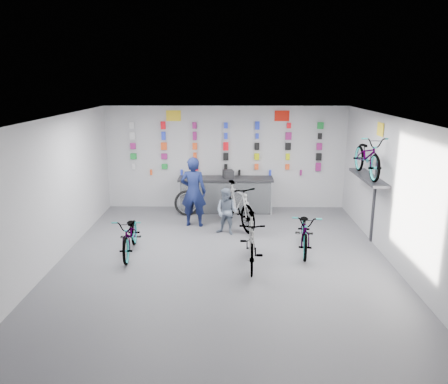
{
  "coord_description": "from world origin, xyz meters",
  "views": [
    {
      "loc": [
        0.13,
        -8.62,
        3.74
      ],
      "look_at": [
        -0.02,
        1.4,
        1.14
      ],
      "focal_mm": 35.0,
      "sensor_mm": 36.0,
      "label": 1
    }
  ],
  "objects_px": {
    "bike_service": "(237,205)",
    "clerk": "(193,192)",
    "bike_left": "(130,235)",
    "bike_right": "(305,231)",
    "customer": "(227,212)",
    "counter": "(226,195)",
    "bike_center": "(251,241)"
  },
  "relations": [
    {
      "from": "bike_right",
      "to": "customer",
      "type": "distance_m",
      "value": 2.05
    },
    {
      "from": "counter",
      "to": "bike_left",
      "type": "relative_size",
      "value": 1.59
    },
    {
      "from": "bike_center",
      "to": "clerk",
      "type": "distance_m",
      "value": 2.88
    },
    {
      "from": "bike_service",
      "to": "customer",
      "type": "bearing_deg",
      "value": -140.73
    },
    {
      "from": "clerk",
      "to": "bike_right",
      "type": "bearing_deg",
      "value": 153.75
    },
    {
      "from": "counter",
      "to": "bike_service",
      "type": "relative_size",
      "value": 1.38
    },
    {
      "from": "bike_left",
      "to": "bike_center",
      "type": "height_order",
      "value": "bike_center"
    },
    {
      "from": "clerk",
      "to": "counter",
      "type": "bearing_deg",
      "value": -116.31
    },
    {
      "from": "counter",
      "to": "customer",
      "type": "xyz_separation_m",
      "value": [
        0.05,
        -1.91,
        0.1
      ]
    },
    {
      "from": "bike_center",
      "to": "bike_right",
      "type": "relative_size",
      "value": 0.99
    },
    {
      "from": "bike_right",
      "to": "clerk",
      "type": "bearing_deg",
      "value": 154.8
    },
    {
      "from": "bike_service",
      "to": "clerk",
      "type": "xyz_separation_m",
      "value": [
        -1.13,
        0.08,
        0.33
      ]
    },
    {
      "from": "clerk",
      "to": "customer",
      "type": "distance_m",
      "value": 1.13
    },
    {
      "from": "bike_center",
      "to": "customer",
      "type": "relative_size",
      "value": 1.51
    },
    {
      "from": "counter",
      "to": "customer",
      "type": "height_order",
      "value": "customer"
    },
    {
      "from": "bike_right",
      "to": "clerk",
      "type": "relative_size",
      "value": 0.97
    },
    {
      "from": "counter",
      "to": "bike_left",
      "type": "xyz_separation_m",
      "value": [
        -2.04,
        -3.21,
        -0.04
      ]
    },
    {
      "from": "bike_right",
      "to": "clerk",
      "type": "height_order",
      "value": "clerk"
    },
    {
      "from": "bike_service",
      "to": "clerk",
      "type": "height_order",
      "value": "clerk"
    },
    {
      "from": "bike_left",
      "to": "clerk",
      "type": "distance_m",
      "value": 2.34
    },
    {
      "from": "counter",
      "to": "clerk",
      "type": "relative_size",
      "value": 1.48
    },
    {
      "from": "counter",
      "to": "clerk",
      "type": "xyz_separation_m",
      "value": [
        -0.82,
        -1.27,
        0.43
      ]
    },
    {
      "from": "counter",
      "to": "bike_right",
      "type": "height_order",
      "value": "counter"
    },
    {
      "from": "bike_left",
      "to": "bike_service",
      "type": "distance_m",
      "value": 3.0
    },
    {
      "from": "bike_left",
      "to": "clerk",
      "type": "xyz_separation_m",
      "value": [
        1.23,
        1.94,
        0.47
      ]
    },
    {
      "from": "bike_right",
      "to": "counter",
      "type": "bearing_deg",
      "value": 128.94
    },
    {
      "from": "bike_left",
      "to": "clerk",
      "type": "relative_size",
      "value": 0.93
    },
    {
      "from": "bike_service",
      "to": "customer",
      "type": "relative_size",
      "value": 1.67
    },
    {
      "from": "bike_left",
      "to": "bike_right",
      "type": "relative_size",
      "value": 0.96
    },
    {
      "from": "bike_left",
      "to": "bike_service",
      "type": "bearing_deg",
      "value": 34.09
    },
    {
      "from": "customer",
      "to": "bike_right",
      "type": "bearing_deg",
      "value": -7.61
    },
    {
      "from": "bike_left",
      "to": "counter",
      "type": "bearing_deg",
      "value": 53.44
    }
  ]
}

